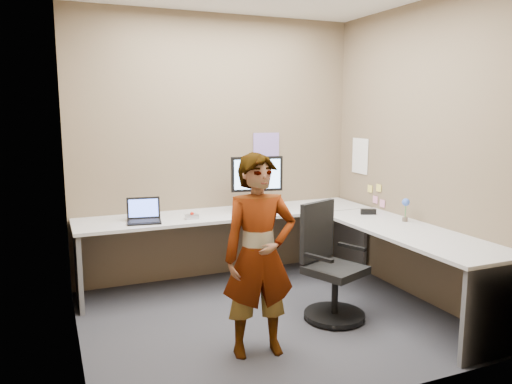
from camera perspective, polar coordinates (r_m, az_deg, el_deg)
name	(u,v)px	position (r m, az deg, el deg)	size (l,w,h in m)	color
ground	(268,319)	(4.34, 1.41, -14.30)	(3.00, 3.00, 0.00)	#26262B
wall_back	(217,148)	(5.20, -4.44, 5.01)	(3.00, 3.00, 0.00)	brown
wall_right	(418,153)	(4.81, 18.05, 4.22)	(2.70, 2.70, 0.00)	brown
wall_left	(70,168)	(3.65, -20.54, 2.57)	(2.70, 2.70, 0.00)	brown
desk	(294,236)	(4.66, 4.40, -5.01)	(2.98, 2.58, 0.73)	#BBBBBB
paper_ream	(258,209)	(4.98, 0.20, -1.98)	(0.33, 0.24, 0.07)	red
monitor	(257,177)	(4.95, 0.12, 1.74)	(0.52, 0.18, 0.49)	black
laptop	(144,216)	(4.68, -12.70, -2.67)	(0.34, 0.29, 0.22)	black
trackball_mouse	(192,216)	(4.72, -7.34, -2.78)	(0.12, 0.08, 0.07)	#B7B7BC
origami	(257,209)	(5.01, 0.16, -1.94)	(0.10, 0.10, 0.06)	white
stapler	(368,212)	(5.01, 12.71, -2.21)	(0.15, 0.04, 0.06)	black
flower	(406,206)	(4.76, 16.73, -1.56)	(0.07, 0.07, 0.22)	brown
calendar_purple	(266,151)	(5.40, 1.18, 4.66)	(0.30, 0.01, 0.40)	#846BB7
calendar_white	(360,156)	(5.52, 11.81, 4.05)	(0.01, 0.28, 0.38)	white
sticky_note_a	(379,188)	(5.28, 13.85, 0.45)	(0.01, 0.07, 0.07)	#F2E059
sticky_note_b	(375,200)	(5.34, 13.48, -0.85)	(0.01, 0.07, 0.07)	pink
sticky_note_c	(382,203)	(5.25, 14.24, -1.28)	(0.01, 0.07, 0.07)	pink
sticky_note_d	(370,189)	(5.40, 12.89, 0.37)	(0.01, 0.07, 0.07)	#F2E059
office_chair	(330,272)	(4.29, 8.42, -9.09)	(0.56, 0.55, 0.96)	black
person	(259,256)	(3.55, 0.38, -7.30)	(0.53, 0.35, 1.45)	#999399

